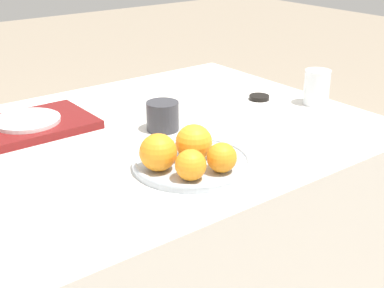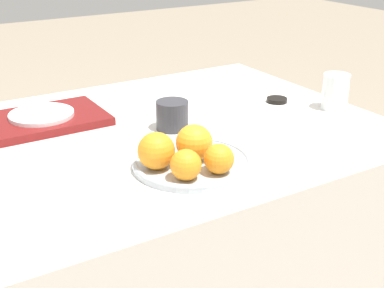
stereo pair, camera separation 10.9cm
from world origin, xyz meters
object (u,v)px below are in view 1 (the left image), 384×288
object	(u,v)px
fruit_platter	(192,162)
cup_0	(163,116)
orange_1	(158,152)
orange_2	(190,165)
soy_dish	(259,97)
orange_3	(222,158)
serving_tray	(28,126)
water_glass	(317,87)
orange_0	(194,143)
side_plate	(27,120)

from	to	relation	value
fruit_platter	cup_0	distance (m)	0.22
orange_1	orange_2	xyz separation A→B (m)	(0.02, -0.07, -0.01)
soy_dish	orange_3	bearing A→B (deg)	-142.56
serving_tray	orange_2	bearing A→B (deg)	-73.96
orange_2	serving_tray	distance (m)	0.49
fruit_platter	orange_1	size ratio (longest dim) A/B	3.31
serving_tray	cup_0	world-z (taller)	cup_0
fruit_platter	orange_3	distance (m)	0.08
cup_0	water_glass	bearing A→B (deg)	-12.29
orange_0	soy_dish	bearing A→B (deg)	29.31
orange_1	orange_0	bearing A→B (deg)	-3.32
orange_3	water_glass	xyz separation A→B (m)	(0.50, 0.19, 0.01)
orange_3	serving_tray	xyz separation A→B (m)	(-0.21, 0.48, -0.03)
orange_0	orange_3	size ratio (longest dim) A/B	1.28
orange_0	serving_tray	size ratio (longest dim) A/B	0.25
side_plate	cup_0	bearing A→B (deg)	-37.15
orange_0	soy_dish	world-z (taller)	orange_0
orange_0	cup_0	distance (m)	0.22
fruit_platter	orange_2	distance (m)	0.09
fruit_platter	cup_0	world-z (taller)	cup_0
side_plate	soy_dish	distance (m)	0.64
orange_3	water_glass	bearing A→B (deg)	20.44
orange_2	side_plate	xyz separation A→B (m)	(-0.14, 0.47, -0.02)
water_glass	cup_0	bearing A→B (deg)	167.71
orange_0	side_plate	bearing A→B (deg)	116.08
fruit_platter	side_plate	xyz separation A→B (m)	(-0.19, 0.41, 0.02)
side_plate	orange_0	bearing A→B (deg)	-63.92
orange_3	serving_tray	bearing A→B (deg)	113.27
orange_2	water_glass	world-z (taller)	water_glass
water_glass	serving_tray	bearing A→B (deg)	157.33
orange_1	cup_0	bearing A→B (deg)	53.45
fruit_platter	water_glass	distance (m)	0.53
soy_dish	orange_2	bearing A→B (deg)	-147.75
orange_0	cup_0	world-z (taller)	orange_0
orange_3	side_plate	distance (m)	0.53
serving_tray	orange_0	bearing A→B (deg)	-63.92
water_glass	serving_tray	distance (m)	0.77
fruit_platter	orange_3	xyz separation A→B (m)	(0.02, -0.08, 0.03)
orange_2	water_glass	xyz separation A→B (m)	(0.57, 0.18, 0.00)
orange_3	serving_tray	size ratio (longest dim) A/B	0.20
orange_3	side_plate	bearing A→B (deg)	113.27
fruit_platter	cup_0	size ratio (longest dim) A/B	3.17
orange_1	orange_2	bearing A→B (deg)	-72.51
orange_1	orange_2	distance (m)	0.08
cup_0	side_plate	bearing A→B (deg)	142.85
serving_tray	cup_0	size ratio (longest dim) A/B	3.88
orange_1	soy_dish	world-z (taller)	orange_1
fruit_platter	water_glass	bearing A→B (deg)	12.09
orange_1	side_plate	xyz separation A→B (m)	(-0.11, 0.40, -0.03)
water_glass	cup_0	size ratio (longest dim) A/B	1.21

